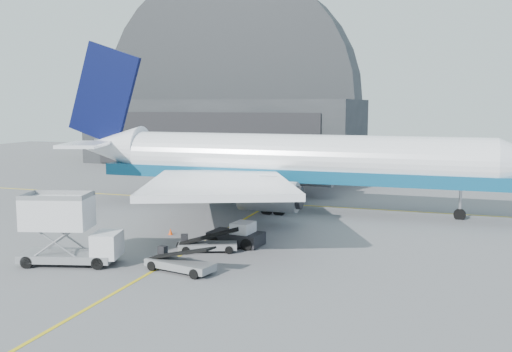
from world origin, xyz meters
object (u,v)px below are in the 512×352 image
(catering_truck, at_px, (67,231))
(pushback_tug, at_px, (237,236))
(airliner, at_px, (282,161))
(belt_loader_b, at_px, (179,263))
(belt_loader_a, at_px, (207,244))

(catering_truck, bearing_deg, pushback_tug, 28.28)
(catering_truck, height_order, pushback_tug, catering_truck)
(airliner, distance_m, catering_truck, 26.88)
(airliner, bearing_deg, belt_loader_b, -90.50)
(catering_truck, xyz_separation_m, belt_loader_a, (7.97, 6.29, -1.85))
(airliner, bearing_deg, catering_truck, -108.53)
(pushback_tug, bearing_deg, airliner, 99.97)
(catering_truck, relative_size, belt_loader_a, 1.53)
(pushback_tug, xyz_separation_m, belt_loader_b, (-1.20, -8.03, -0.12))
(airliner, distance_m, belt_loader_a, 19.62)
(airliner, distance_m, belt_loader_b, 24.89)
(pushback_tug, height_order, belt_loader_a, pushback_tug)
(pushback_tug, bearing_deg, belt_loader_a, -113.28)
(belt_loader_a, distance_m, belt_loader_b, 5.42)
(airliner, xyz_separation_m, belt_loader_a, (-0.52, -19.05, -4.65))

